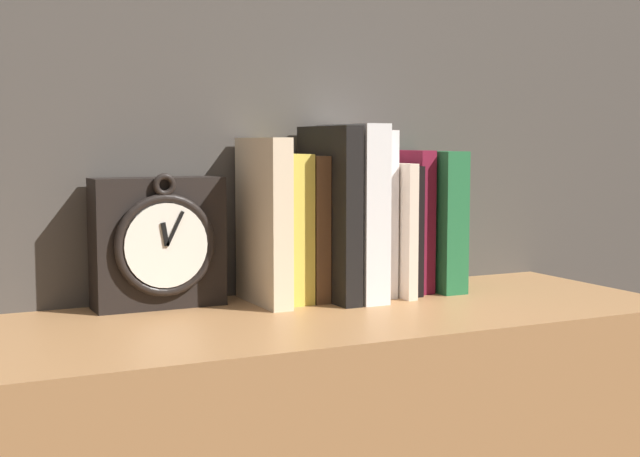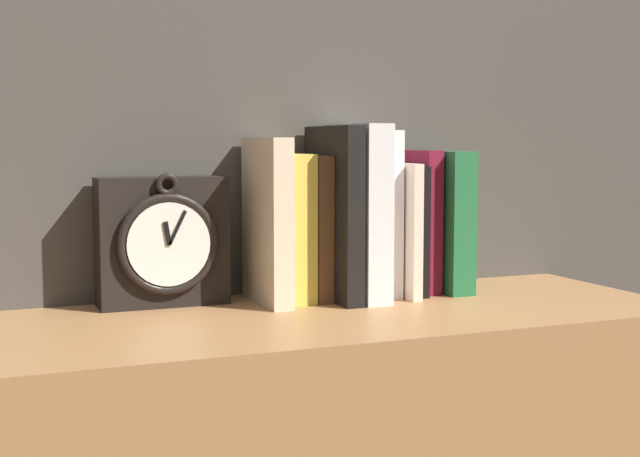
# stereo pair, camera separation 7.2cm
# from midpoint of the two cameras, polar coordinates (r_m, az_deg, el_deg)

# --- Properties ---
(clock) EXTENTS (0.17, 0.07, 0.18)m
(clock) POSITION_cam_midpoint_polar(r_m,az_deg,el_deg) (1.21, -8.33, -0.84)
(clock) COLOR black
(clock) RESTS_ON bookshelf
(book_slot0_cream) EXTENTS (0.03, 0.14, 0.23)m
(book_slot0_cream) POSITION_cam_midpoint_polar(r_m,az_deg,el_deg) (1.21, -1.72, 0.48)
(book_slot0_cream) COLOR beige
(book_slot0_cream) RESTS_ON bookshelf
(book_slot1_yellow) EXTENTS (0.04, 0.11, 0.20)m
(book_slot1_yellow) POSITION_cam_midpoint_polar(r_m,az_deg,el_deg) (1.24, -0.45, 0.07)
(book_slot1_yellow) COLOR gold
(book_slot1_yellow) RESTS_ON bookshelf
(book_slot2_brown) EXTENTS (0.02, 0.11, 0.20)m
(book_slot2_brown) POSITION_cam_midpoint_polar(r_m,az_deg,el_deg) (1.25, 1.09, 0.07)
(book_slot2_brown) COLOR brown
(book_slot2_brown) RESTS_ON bookshelf
(book_slot3_black) EXTENTS (0.03, 0.15, 0.24)m
(book_slot3_black) POSITION_cam_midpoint_polar(r_m,az_deg,el_deg) (1.24, 2.53, 0.96)
(book_slot3_black) COLOR black
(book_slot3_black) RESTS_ON bookshelf
(book_slot4_white) EXTENTS (0.04, 0.16, 0.25)m
(book_slot4_white) POSITION_cam_midpoint_polar(r_m,az_deg,el_deg) (1.26, 4.03, 1.08)
(book_slot4_white) COLOR silver
(book_slot4_white) RESTS_ON bookshelf
(book_slot5_white) EXTENTS (0.03, 0.12, 0.24)m
(book_slot5_white) POSITION_cam_midpoint_polar(r_m,az_deg,el_deg) (1.29, 5.21, 1.00)
(book_slot5_white) COLOR white
(book_slot5_white) RESTS_ON bookshelf
(book_slot6_cream) EXTENTS (0.01, 0.14, 0.19)m
(book_slot6_cream) POSITION_cam_midpoint_polar(r_m,az_deg,el_deg) (1.29, 6.42, -0.03)
(book_slot6_cream) COLOR beige
(book_slot6_cream) RESTS_ON bookshelf
(book_slot7_black) EXTENTS (0.02, 0.12, 0.19)m
(book_slot7_black) POSITION_cam_midpoint_polar(r_m,az_deg,el_deg) (1.31, 7.00, -0.05)
(book_slot7_black) COLOR black
(book_slot7_black) RESTS_ON bookshelf
(book_slot8_maroon) EXTENTS (0.02, 0.11, 0.21)m
(book_slot8_maroon) POSITION_cam_midpoint_polar(r_m,az_deg,el_deg) (1.33, 7.79, 0.49)
(book_slot8_maroon) COLOR maroon
(book_slot8_maroon) RESTS_ON bookshelf
(book_slot9_green) EXTENTS (0.04, 0.13, 0.21)m
(book_slot9_green) POSITION_cam_midpoint_polar(r_m,az_deg,el_deg) (1.34, 9.36, 0.47)
(book_slot9_green) COLOR #216637
(book_slot9_green) RESTS_ON bookshelf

